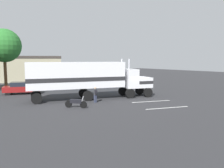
# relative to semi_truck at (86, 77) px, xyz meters

# --- Properties ---
(ground_plane) EXTENTS (120.00, 120.00, 0.00)m
(ground_plane) POSITION_rel_semi_truck_xyz_m (5.56, -1.94, -2.52)
(ground_plane) COLOR #2D2D30
(lane_stripe_near) EXTENTS (4.18, 1.69, 0.01)m
(lane_stripe_near) POSITION_rel_semi_truck_xyz_m (4.69, -5.44, -2.52)
(lane_stripe_near) COLOR silver
(lane_stripe_near) RESTS_ON ground_plane
(lane_stripe_mid) EXTENTS (4.19, 1.64, 0.01)m
(lane_stripe_mid) POSITION_rel_semi_truck_xyz_m (3.47, -8.55, -2.52)
(lane_stripe_mid) COLOR silver
(lane_stripe_mid) RESTS_ON ground_plane
(semi_truck) EXTENTS (14.22, 6.81, 4.50)m
(semi_truck) POSITION_rel_semi_truck_xyz_m (0.00, 0.00, 0.00)
(semi_truck) COLOR white
(semi_truck) RESTS_ON ground_plane
(person_bystander) EXTENTS (0.37, 0.47, 1.63)m
(person_bystander) POSITION_rel_semi_truck_xyz_m (-0.36, -2.33, -1.63)
(person_bystander) COLOR #2D3347
(person_bystander) RESTS_ON ground_plane
(parked_bus) EXTENTS (11.08, 6.83, 3.40)m
(parked_bus) POSITION_rel_semi_truck_xyz_m (6.16, 11.16, -0.46)
(parked_bus) COLOR #1E5999
(parked_bus) RESTS_ON ground_plane
(parked_car) EXTENTS (4.75, 3.34, 1.57)m
(parked_car) POSITION_rel_semi_truck_xyz_m (-4.68, 8.41, -1.72)
(parked_car) COLOR maroon
(parked_car) RESTS_ON ground_plane
(motorcycle) EXTENTS (1.48, 1.64, 1.12)m
(motorcycle) POSITION_rel_semi_truck_xyz_m (-3.20, -3.40, -2.04)
(motorcycle) COLOR black
(motorcycle) RESTS_ON ground_plane
(tree_left) EXTENTS (4.93, 4.93, 8.92)m
(tree_left) POSITION_rel_semi_truck_xyz_m (-5.03, 14.84, 3.90)
(tree_left) COLOR brown
(tree_left) RESTS_ON ground_plane
(building_backdrop) EXTENTS (16.99, 10.70, 5.08)m
(building_backdrop) POSITION_rel_semi_truck_xyz_m (0.14, 26.02, 0.23)
(building_backdrop) COLOR #B7AD8C
(building_backdrop) RESTS_ON ground_plane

